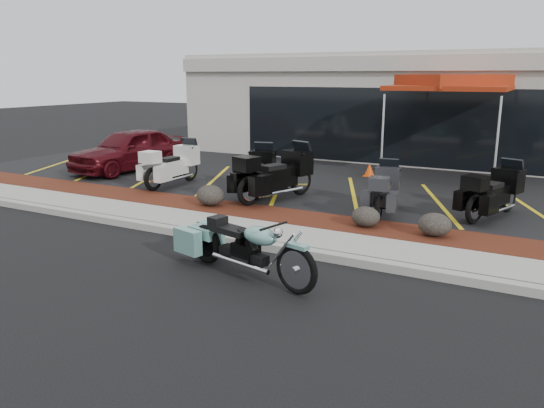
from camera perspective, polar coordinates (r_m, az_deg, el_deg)
The scene contains 18 objects.
ground at distance 9.28m, azimuth -2.90°, elevation -6.54°, with size 90.00×90.00×0.00m, color black.
curb at distance 9.99m, azimuth -0.26°, elevation -4.57°, with size 24.00×0.25×0.15m, color gray.
sidewalk at distance 10.59m, azimuth 1.53°, elevation -3.52°, with size 24.00×1.20×0.15m, color gray.
mulch_bed at distance 11.63m, azimuth 4.16°, elevation -1.95°, with size 24.00×1.20×0.16m, color #39190D.
upper_lot at distance 16.59m, azimuth 11.72°, elevation 2.51°, with size 26.00×9.60×0.15m, color black.
dealership_building at distance 22.42m, azimuth 16.57°, elevation 10.04°, with size 18.00×8.16×4.00m.
boulder_left at distance 12.76m, azimuth -6.65°, elevation 0.93°, with size 0.70×0.59×0.50m, color black.
boulder_mid at distance 11.08m, azimuth 10.05°, elevation -1.35°, with size 0.60×0.50×0.42m, color black.
boulder_right at distance 10.75m, azimuth 17.11°, elevation -2.13°, with size 0.64×0.54×0.46m, color black.
hero_cruiser at distance 7.89m, azimuth 2.67°, elevation -6.28°, with size 2.90×0.74×1.02m, color #67A198, non-canonical shape.
touring_white at distance 15.85m, azimuth -8.85°, elevation 4.76°, with size 2.22×0.85×1.29m, color silver, non-canonical shape.
touring_black_front at distance 14.40m, azimuth -0.88°, elevation 4.10°, with size 2.27×0.87×1.32m, color black, non-canonical shape.
touring_black_mid at distance 13.82m, azimuth 3.14°, elevation 3.89°, with size 2.45×0.93×1.42m, color black, non-canonical shape.
touring_grey at distance 12.89m, azimuth 12.37°, elevation 2.28°, with size 1.99×0.76×1.16m, color #2C2D31, non-canonical shape.
touring_black_rear at distance 13.20m, azimuth 24.19°, elevation 1.83°, with size 2.13×0.81×1.24m, color black, non-canonical shape.
parked_car at distance 18.04m, azimuth -15.09°, elevation 5.67°, with size 1.64×4.07×1.39m, color #440910.
traffic_cone at distance 16.79m, azimuth 10.44°, elevation 3.65°, with size 0.32×0.32×0.40m, color #E24407.
popup_canopy at distance 16.89m, azimuth 18.71°, elevation 12.12°, with size 4.36×4.36×3.08m.
Camera 1 is at (4.48, -7.47, 3.20)m, focal length 35.00 mm.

